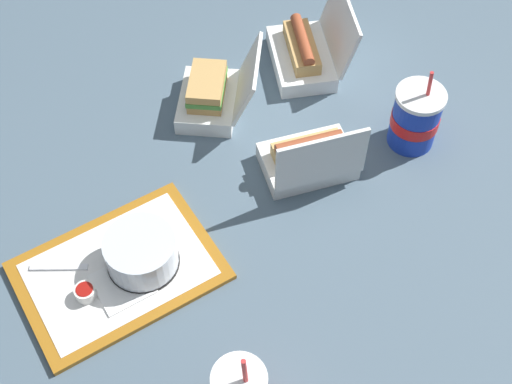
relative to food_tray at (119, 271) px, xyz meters
The scene contains 10 objects.
ground_plane 0.26m from the food_tray, ahead, with size 3.20×3.20×0.00m, color #4C6070.
food_tray is the anchor object (origin of this frame).
cake_container 0.06m from the food_tray, 25.56° to the right, with size 0.14×0.14×0.07m.
ketchup_cup 0.08m from the food_tray, behind, with size 0.04×0.04×0.02m.
napkin_stack 0.04m from the food_tray, 113.79° to the right, with size 0.10×0.10×0.00m, color white.
plastic_fork 0.11m from the food_tray, 134.98° to the left, with size 0.11×0.01×0.01m, color white.
clamshell_hotdog_front 0.45m from the food_tray, ahead, with size 0.23×0.21×0.17m.
clamshell_sandwich_back 0.46m from the food_tray, 25.37° to the left, with size 0.25×0.25×0.16m.
clamshell_hotdog_corner 0.68m from the food_tray, 12.66° to the left, with size 0.26×0.27×0.17m.
soda_cup_corner 0.69m from the food_tray, 14.58° to the right, with size 0.11×0.11×0.20m.
Camera 1 is at (-0.54, -0.65, 1.19)m, focal length 50.00 mm.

